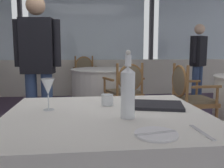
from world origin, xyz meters
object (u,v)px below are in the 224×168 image
object	(u,v)px
wine_glass	(48,87)
diner_person_1	(38,61)
water_tumbler	(107,100)
water_bottle	(128,91)
dining_chair_0_0	(126,88)
dining_chair_0_1	(86,73)
side_plate	(156,134)
dining_chair_2_0	(188,94)
diner_person_0	(198,60)
menu_book	(157,105)

from	to	relation	value
wine_glass	diner_person_1	size ratio (longest dim) A/B	0.11
diner_person_1	water_tumbler	bearing A→B (deg)	-148.20
water_bottle	dining_chair_0_0	xyz separation A→B (m)	(0.38, 2.32, -0.36)
wine_glass	water_bottle	bearing A→B (deg)	-25.95
water_tumbler	diner_person_1	xyz separation A→B (m)	(-0.68, 1.32, 0.19)
water_tumbler	dining_chair_0_1	bearing A→B (deg)	91.85
side_plate	diner_person_1	xyz separation A→B (m)	(-0.83, 1.92, 0.22)
wine_glass	diner_person_1	bearing A→B (deg)	102.39
wine_glass	dining_chair_2_0	bearing A→B (deg)	44.17
wine_glass	dining_chair_2_0	xyz separation A→B (m)	(1.53, 1.49, -0.35)
dining_chair_2_0	diner_person_0	bearing A→B (deg)	58.97
dining_chair_0_0	diner_person_1	world-z (taller)	diner_person_1
water_bottle	diner_person_0	size ratio (longest dim) A/B	0.23
side_plate	diner_person_1	distance (m)	2.10
water_bottle	diner_person_0	xyz separation A→B (m)	(1.98, 3.37, 0.01)
menu_book	dining_chair_2_0	xyz separation A→B (m)	(0.85, 1.47, -0.22)
menu_book	diner_person_1	world-z (taller)	diner_person_1
water_bottle	diner_person_1	world-z (taller)	diner_person_1
side_plate	wine_glass	bearing A→B (deg)	136.24
dining_chair_0_1	water_tumbler	bearing A→B (deg)	-15.35
side_plate	diner_person_0	distance (m)	4.12
dining_chair_2_0	water_bottle	bearing A→B (deg)	-125.02
diner_person_0	water_bottle	bearing A→B (deg)	-73.31
water_tumbler	side_plate	bearing A→B (deg)	-75.28
dining_chair_2_0	dining_chair_0_1	bearing A→B (deg)	114.54
water_tumbler	menu_book	world-z (taller)	water_tumbler
wine_glass	water_tumbler	world-z (taller)	wine_glass
side_plate	wine_glass	size ratio (longest dim) A/B	0.98
water_tumbler	diner_person_0	world-z (taller)	diner_person_0
menu_book	water_tumbler	bearing A→B (deg)	-179.72
dining_chair_2_0	water_tumbler	bearing A→B (deg)	-132.53
side_plate	dining_chair_2_0	distance (m)	2.24
wine_glass	dining_chair_0_1	distance (m)	4.03
side_plate	diner_person_0	xyz separation A→B (m)	(1.91, 3.65, 0.15)
dining_chair_0_0	dining_chair_0_1	size ratio (longest dim) A/B	0.96
diner_person_0	diner_person_1	xyz separation A→B (m)	(-2.74, -1.73, 0.07)
water_bottle	dining_chair_2_0	world-z (taller)	water_bottle
dining_chair_0_0	diner_person_1	distance (m)	1.40
side_plate	diner_person_0	size ratio (longest dim) A/B	0.12
water_bottle	menu_book	bearing A→B (deg)	44.93
side_plate	wine_glass	world-z (taller)	wine_glass
dining_chair_2_0	menu_book	bearing A→B (deg)	-122.59
water_tumbler	dining_chair_0_1	xyz separation A→B (m)	(-0.13, 3.91, -0.21)
dining_chair_0_1	dining_chair_2_0	world-z (taller)	dining_chair_0_1
wine_glass	water_tumbler	size ratio (longest dim) A/B	2.48
side_plate	menu_book	distance (m)	0.54
wine_glass	water_tumbler	distance (m)	0.39
dining_chair_2_0	diner_person_1	size ratio (longest dim) A/B	0.54
side_plate	dining_chair_2_0	size ratio (longest dim) A/B	0.21
dining_chair_2_0	diner_person_1	world-z (taller)	diner_person_1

